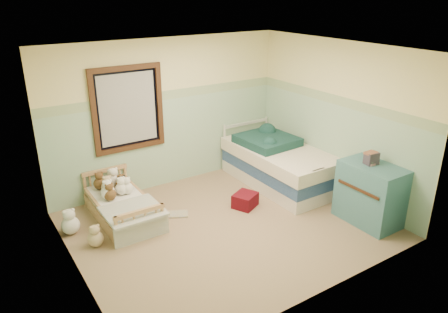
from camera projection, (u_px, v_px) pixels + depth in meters
floor at (227, 226)px, 6.21m from camera, size 4.20×3.60×0.02m
ceiling at (228, 50)px, 5.28m from camera, size 4.20×3.60×0.02m
wall_back at (168, 114)px, 7.14m from camera, size 4.20×0.04×2.50m
wall_front at (325, 196)px, 4.34m from camera, size 4.20×0.04×2.50m
wall_left at (68, 181)px, 4.68m from camera, size 0.04×3.60×2.50m
wall_right at (337, 120)px, 6.81m from camera, size 0.04×3.60×2.50m
wainscot_mint at (170, 142)px, 7.32m from camera, size 4.20×0.01×1.50m
border_strip at (167, 95)px, 7.01m from camera, size 4.20×0.01×0.15m
window_frame at (128, 109)px, 6.68m from camera, size 1.16×0.06×1.36m
window_blinds at (128, 109)px, 6.69m from camera, size 0.92×0.01×1.12m
toddler_bed_frame at (123, 212)px, 6.39m from camera, size 0.73×1.45×0.19m
toddler_mattress at (122, 203)px, 6.33m from camera, size 0.67×1.39×0.12m
patchwork_quilt at (133, 211)px, 5.95m from camera, size 0.79×0.73×0.03m
plush_bed_brown at (100, 184)px, 6.59m from camera, size 0.20×0.20×0.20m
plush_bed_white at (112, 180)px, 6.69m from camera, size 0.20×0.20×0.20m
plush_bed_tan at (108, 188)px, 6.44m from camera, size 0.20×0.20×0.20m
plush_bed_dark at (123, 185)px, 6.56m from camera, size 0.17×0.17×0.17m
plush_floor_cream at (71, 225)px, 5.97m from camera, size 0.26×0.26×0.26m
plush_floor_tan at (96, 239)px, 5.68m from camera, size 0.21×0.21×0.21m
twin_bed_frame at (279, 178)px, 7.49m from camera, size 1.03×2.06×0.22m
twin_boxspring at (279, 166)px, 7.41m from camera, size 1.03×2.06×0.22m
twin_mattress at (280, 154)px, 7.33m from camera, size 1.07×2.10×0.22m
teal_blanket at (267, 140)px, 7.47m from camera, size 0.92×0.97×0.14m
dresser at (370, 194)px, 6.17m from camera, size 0.56×0.89×0.89m
book_stack at (371, 158)px, 6.02m from camera, size 0.20×0.17×0.18m
red_pillow at (245, 200)px, 6.70m from camera, size 0.45×0.43×0.22m
floor_book at (179, 214)px, 6.49m from camera, size 0.35×0.32×0.03m
extra_plush_0 at (121, 185)px, 6.57m from camera, size 0.18×0.18×0.18m
extra_plush_1 at (127, 188)px, 6.45m from camera, size 0.18×0.18×0.18m
extra_plush_2 at (114, 180)px, 6.67m from camera, size 0.21×0.21×0.21m
extra_plush_3 at (110, 194)px, 6.25m from camera, size 0.19×0.19×0.19m
extra_plush_4 at (122, 189)px, 6.43m from camera, size 0.19×0.19×0.19m
extra_plush_5 at (108, 193)px, 6.28m from camera, size 0.21×0.21×0.21m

